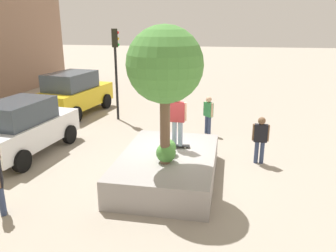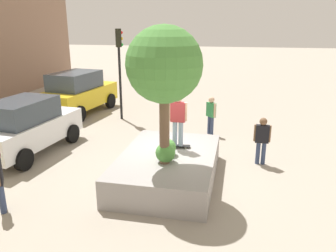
# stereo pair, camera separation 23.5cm
# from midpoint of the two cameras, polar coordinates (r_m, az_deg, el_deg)

# --- Properties ---
(ground_plane) EXTENTS (120.00, 120.00, 0.00)m
(ground_plane) POSITION_cam_midpoint_polar(r_m,az_deg,el_deg) (11.05, -0.40, -7.72)
(ground_plane) COLOR #9E9384
(planter_ledge) EXTENTS (4.32, 2.83, 0.83)m
(planter_ledge) POSITION_cam_midpoint_polar(r_m,az_deg,el_deg) (10.37, -0.65, -6.96)
(planter_ledge) COLOR gray
(planter_ledge) RESTS_ON ground
(plaza_tree) EXTENTS (2.05, 2.05, 3.80)m
(plaza_tree) POSITION_cam_midpoint_polar(r_m,az_deg,el_deg) (8.90, -1.31, 10.19)
(plaza_tree) COLOR brown
(plaza_tree) RESTS_ON planter_ledge
(boxwood_shrub) EXTENTS (0.50, 0.50, 0.50)m
(boxwood_shrub) POSITION_cam_midpoint_polar(r_m,az_deg,el_deg) (10.07, -0.68, -3.63)
(boxwood_shrub) COLOR #4C8C3D
(boxwood_shrub) RESTS_ON planter_ledge
(hedge_clump) EXTENTS (0.57, 0.57, 0.57)m
(hedge_clump) POSITION_cam_midpoint_polar(r_m,az_deg,el_deg) (9.55, -1.06, -4.58)
(hedge_clump) COLOR #4C8C3D
(hedge_clump) RESTS_ON planter_ledge
(skateboard) EXTENTS (0.32, 0.82, 0.07)m
(skateboard) POSITION_cam_midpoint_polar(r_m,az_deg,el_deg) (10.72, 0.95, -3.41)
(skateboard) COLOR black
(skateboard) RESTS_ON planter_ledge
(skateboarder) EXTENTS (0.26, 0.57, 1.68)m
(skateboarder) POSITION_cam_midpoint_polar(r_m,az_deg,el_deg) (10.41, 0.98, 1.68)
(skateboarder) COLOR #8C9EB7
(skateboarder) RESTS_ON skateboard
(police_car) EXTENTS (4.55, 2.40, 2.04)m
(police_car) POSITION_cam_midpoint_polar(r_m,az_deg,el_deg) (13.25, -23.87, -0.18)
(police_car) COLOR white
(police_car) RESTS_ON ground
(taxi_cab) EXTENTS (5.00, 2.74, 2.22)m
(taxi_cab) POSITION_cam_midpoint_polar(r_m,az_deg,el_deg) (18.36, -16.10, 5.43)
(taxi_cab) COLOR gold
(taxi_cab) RESTS_ON ground
(traffic_light_corner) EXTENTS (0.36, 0.37, 4.39)m
(traffic_light_corner) POSITION_cam_midpoint_polar(r_m,az_deg,el_deg) (16.53, -9.29, 11.22)
(traffic_light_corner) COLOR black
(traffic_light_corner) RESTS_ON ground
(pedestrian_crossing) EXTENTS (0.45, 0.44, 1.66)m
(pedestrian_crossing) POSITION_cam_midpoint_polar(r_m,az_deg,el_deg) (14.49, 6.41, 2.30)
(pedestrian_crossing) COLOR navy
(pedestrian_crossing) RESTS_ON ground
(bystander_watching) EXTENTS (0.25, 0.56, 1.65)m
(bystander_watching) POSITION_cam_midpoint_polar(r_m,az_deg,el_deg) (11.74, 14.90, -1.81)
(bystander_watching) COLOR navy
(bystander_watching) RESTS_ON ground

